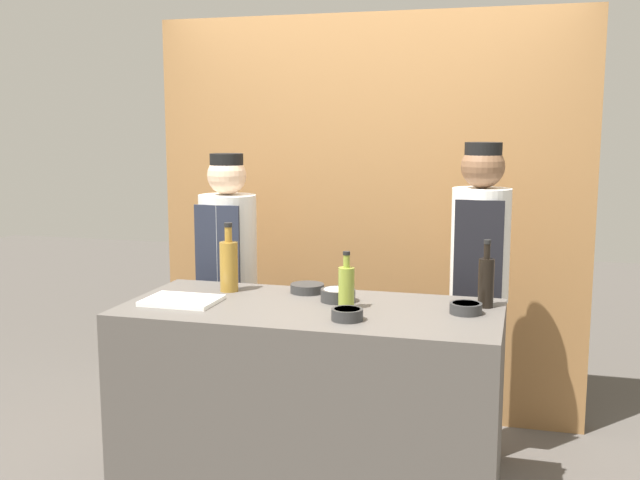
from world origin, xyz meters
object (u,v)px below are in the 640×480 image
Objects in this scene: bottle_soy at (486,281)px; bottle_vinegar at (229,265)px; sauce_bowl_white at (338,294)px; sauce_bowl_yellow at (347,314)px; cutting_board at (182,301)px; chef_right at (479,286)px; sauce_bowl_orange at (307,288)px; chef_left at (229,281)px; bottle_oil at (346,287)px; sauce_bowl_brown at (466,308)px.

bottle_vinegar is (-1.23, -0.00, 0.01)m from bottle_soy.
bottle_soy is (0.67, 0.07, 0.09)m from sauce_bowl_white.
cutting_board is (-0.81, 0.10, -0.02)m from sauce_bowl_yellow.
sauce_bowl_white is at bearing -6.65° from bottle_vinegar.
bottle_soy reaches higher than sauce_bowl_white.
chef_right reaches higher than bottle_soy.
sauce_bowl_orange is (-0.31, 0.46, -0.00)m from sauce_bowl_yellow.
sauce_bowl_yellow is at bearing -45.13° from chef_left.
cutting_board is 0.33m from bottle_vinegar.
bottle_oil is at bearing 6.23° from cutting_board.
cutting_board is at bearing 172.89° from sauce_bowl_yellow.
bottle_soy reaches higher than sauce_bowl_yellow.
bottle_vinegar is (-0.38, -0.07, 0.11)m from sauce_bowl_orange.
bottle_vinegar is 1.30m from chef_right.
cutting_board is 0.83m from chef_left.
bottle_oil reaches higher than sauce_bowl_yellow.
sauce_bowl_white is (-0.59, 0.07, 0.01)m from sauce_bowl_brown.
sauce_bowl_brown is 0.87× the size of sauce_bowl_white.
chef_right is at bearing 32.26° from cutting_board.
bottle_soy reaches higher than bottle_oil.
sauce_bowl_brown is 0.19m from bottle_soy.
bottle_soy is at bearing 0.05° from bottle_vinegar.
sauce_bowl_brown is 0.46× the size of bottle_soy.
chef_left is (-0.91, 0.92, -0.10)m from sauce_bowl_yellow.
sauce_bowl_brown is 0.59m from sauce_bowl_white.
bottle_oil is at bearing -40.34° from chef_left.
cutting_board is at bearing -173.56° from sauce_bowl_brown.
chef_right reaches higher than cutting_board.
sauce_bowl_brown is 1.28m from cutting_board.
sauce_bowl_yellow is 0.55m from sauce_bowl_orange.
bottle_soy is 0.19× the size of chef_left.
bottle_oil reaches higher than sauce_bowl_white.
chef_right is at bearing 62.08° from sauce_bowl_yellow.
sauce_bowl_brown is at bearing -25.90° from chef_left.
chef_right reaches higher than sauce_bowl_orange.
chef_right reaches higher than bottle_vinegar.
bottle_vinegar is at bearing 162.47° from bottle_oil.
sauce_bowl_white is at bearing -37.02° from chef_left.
bottle_vinegar reaches higher than sauce_bowl_yellow.
sauce_bowl_brown is 0.53m from bottle_oil.
sauce_bowl_orange is 1.17× the size of sauce_bowl_brown.
sauce_bowl_white reaches higher than cutting_board.
sauce_bowl_brown reaches higher than cutting_board.
sauce_bowl_orange is at bearing 164.85° from sauce_bowl_brown.
bottle_vinegar is (-0.57, 0.07, 0.10)m from sauce_bowl_white.
sauce_bowl_brown is at bearing -6.91° from bottle_vinegar.
bottle_oil is at bearing 104.95° from sauce_bowl_yellow.
sauce_bowl_white is 0.10× the size of chef_right.
sauce_bowl_brown is 0.08× the size of chef_right.
sauce_bowl_orange is 0.61m from cutting_board.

